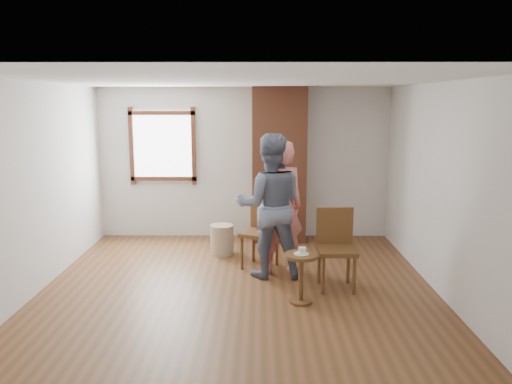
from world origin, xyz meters
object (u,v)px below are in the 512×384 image
Objects in this scene: dining_chair_right at (336,244)px; person_pink at (279,208)px; dining_chair_left at (262,228)px; side_table at (301,270)px; man at (270,206)px; stoneware_crock at (222,240)px.

person_pink reaches higher than dining_chair_right.
side_table is (0.46, -1.35, -0.16)m from dining_chair_left.
dining_chair_left is at bearing -67.84° from person_pink.
man is at bearing -50.22° from dining_chair_left.
side_table is at bearing 85.31° from person_pink.
stoneware_crock is 1.39m from person_pink.
person_pink reaches higher than dining_chair_left.
man is at bearing 18.09° from person_pink.
person_pink is (0.86, -0.84, 0.70)m from stoneware_crock.
dining_chair_right is at bearing -41.11° from stoneware_crock.
side_table is at bearing -133.30° from dining_chair_right.
dining_chair_right is (1.56, -1.36, 0.34)m from stoneware_crock.
dining_chair_right reaches higher than stoneware_crock.
dining_chair_left is 0.58m from man.
man is (0.10, -0.39, 0.41)m from dining_chair_left.
stoneware_crock is 1.40m from man.
dining_chair_right reaches higher than dining_chair_left.
dining_chair_left is 0.54× the size of person_pink.
stoneware_crock is 0.47× the size of dining_chair_left.
dining_chair_left is at bearing 108.72° from side_table.
person_pink is (0.24, -0.30, 0.37)m from dining_chair_left.
man reaches higher than dining_chair_right.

